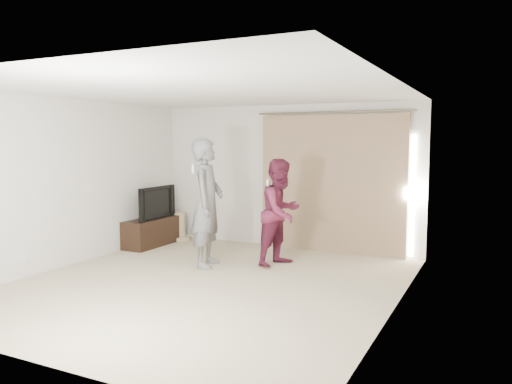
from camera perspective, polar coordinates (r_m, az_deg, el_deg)
floor at (r=6.95m, az=-5.68°, el=-10.41°), size 5.50×5.50×0.00m
wall_back at (r=9.15m, az=3.37°, el=1.79°), size 5.00×0.04×2.60m
wall_left at (r=8.30m, az=-20.59°, el=1.02°), size 0.04×5.50×2.60m
ceiling at (r=6.71m, az=-5.90°, el=11.44°), size 5.00×5.50×0.01m
curtain at (r=8.78m, az=8.70°, el=0.93°), size 2.80×0.11×2.46m
tv_console at (r=9.58m, az=-11.65°, el=-4.45°), size 0.46×1.32×0.51m
tv at (r=9.49m, az=-11.72°, el=-1.16°), size 0.16×1.05×0.60m
scratching_post at (r=9.97m, az=-8.74°, el=-4.19°), size 0.41×0.41×0.55m
person_man at (r=7.75m, az=-5.60°, el=-1.24°), size 0.64×0.82×1.98m
person_woman at (r=7.81m, az=2.88°, el=-2.32°), size 0.84×0.96×1.67m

